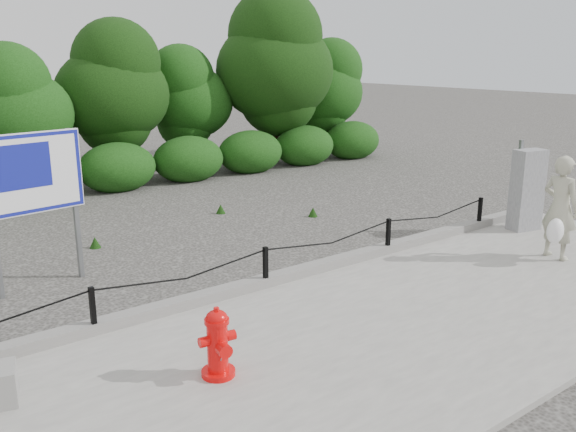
# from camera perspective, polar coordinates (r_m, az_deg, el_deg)

# --- Properties ---
(ground) EXTENTS (90.00, 90.00, 0.00)m
(ground) POSITION_cam_1_polar(r_m,az_deg,el_deg) (8.83, -2.09, -7.12)
(ground) COLOR #2D2B28
(ground) RESTS_ON ground
(sidewalk) EXTENTS (14.00, 4.00, 0.08)m
(sidewalk) POSITION_cam_1_polar(r_m,az_deg,el_deg) (7.41, 7.08, -11.43)
(sidewalk) COLOR gray
(sidewalk) RESTS_ON ground
(curb) EXTENTS (14.00, 0.22, 0.14)m
(curb) POSITION_cam_1_polar(r_m,az_deg,el_deg) (8.81, -2.29, -6.12)
(curb) COLOR slate
(curb) RESTS_ON sidewalk
(chain_barrier) EXTENTS (10.06, 0.06, 0.60)m
(chain_barrier) POSITION_cam_1_polar(r_m,az_deg,el_deg) (8.66, -2.12, -4.33)
(chain_barrier) COLOR black
(chain_barrier) RESTS_ON sidewalk
(treeline) EXTENTS (20.27, 3.82, 5.07)m
(treeline) POSITION_cam_1_polar(r_m,az_deg,el_deg) (16.46, -19.22, 11.47)
(treeline) COLOR black
(treeline) RESTS_ON ground
(fire_hydrant) EXTENTS (0.40, 0.42, 0.76)m
(fire_hydrant) POSITION_cam_1_polar(r_m,az_deg,el_deg) (6.42, -6.59, -11.77)
(fire_hydrant) COLOR red
(fire_hydrant) RESTS_ON sidewalk
(pedestrian) EXTENTS (0.72, 0.64, 1.69)m
(pedestrian) POSITION_cam_1_polar(r_m,az_deg,el_deg) (10.68, 24.09, 0.60)
(pedestrian) COLOR #A5A48E
(pedestrian) RESTS_ON sidewalk
(utility_cabinet) EXTENTS (0.64, 0.48, 1.68)m
(utility_cabinet) POSITION_cam_1_polar(r_m,az_deg,el_deg) (12.25, 21.44, 2.28)
(utility_cabinet) COLOR #9B9B9E
(utility_cabinet) RESTS_ON sidewalk
(advertising_sign) EXTENTS (1.41, 0.29, 2.27)m
(advertising_sign) POSITION_cam_1_polar(r_m,az_deg,el_deg) (9.23, -22.76, 3.10)
(advertising_sign) COLOR slate
(advertising_sign) RESTS_ON ground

